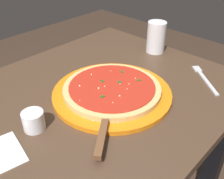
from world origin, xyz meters
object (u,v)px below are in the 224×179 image
object	(u,v)px
pizza	(112,89)
fork	(204,78)
pizza_server	(104,127)
cup_small_sauce	(34,121)
cup_tall_drink	(156,37)
serving_plate	(112,93)

from	to	relation	value
pizza	fork	world-z (taller)	pizza
pizza_server	cup_small_sauce	distance (m)	0.18
pizza_server	cup_tall_drink	xyz separation A→B (m)	(0.49, 0.19, 0.04)
pizza_server	cup_small_sauce	xyz separation A→B (m)	(-0.11, 0.14, 0.01)
pizza	pizza_server	world-z (taller)	pizza
serving_plate	pizza_server	distance (m)	0.17
pizza	fork	distance (m)	0.33
cup_tall_drink	fork	size ratio (longest dim) A/B	0.80
fork	pizza	bearing A→B (deg)	150.83
cup_small_sauce	pizza_server	bearing A→B (deg)	-51.91
pizza	cup_small_sauce	bearing A→B (deg)	170.58
cup_tall_drink	cup_small_sauce	world-z (taller)	cup_tall_drink
serving_plate	fork	world-z (taller)	serving_plate
cup_tall_drink	fork	xyz separation A→B (m)	(-0.06, -0.25, -0.06)
cup_tall_drink	pizza	bearing A→B (deg)	-165.78
serving_plate	fork	size ratio (longest dim) A/B	2.39
pizza	fork	bearing A→B (deg)	-29.17
cup_tall_drink	serving_plate	bearing A→B (deg)	-165.78
cup_small_sauce	fork	bearing A→B (deg)	-20.61
serving_plate	fork	distance (m)	0.33
pizza_server	pizza	bearing A→B (deg)	36.58
serving_plate	fork	xyz separation A→B (m)	(0.29, -0.16, -0.00)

